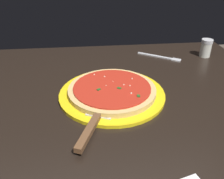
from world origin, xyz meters
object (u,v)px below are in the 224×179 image
(pizza, at_px, (112,89))
(parmesan_shaker, at_px, (206,48))
(pizza_server, at_px, (94,122))
(serving_plate, at_px, (112,94))
(fork, at_px, (161,57))

(pizza, relative_size, parmesan_shaker, 3.61)
(pizza_server, bearing_deg, serving_plate, 67.78)
(pizza, bearing_deg, pizza_server, -112.23)
(pizza, relative_size, fork, 1.63)
(pizza, xyz_separation_m, pizza_server, (-0.06, -0.15, -0.00))
(serving_plate, height_order, pizza_server, pizza_server)
(pizza_server, xyz_separation_m, fork, (0.30, 0.42, -0.01))
(pizza, xyz_separation_m, fork, (0.24, 0.28, -0.02))
(serving_plate, bearing_deg, pizza, -17.29)
(pizza_server, bearing_deg, pizza, 67.77)
(pizza, bearing_deg, fork, 49.07)
(pizza, distance_m, parmesan_shaker, 0.50)
(fork, xyz_separation_m, parmesan_shaker, (0.19, -0.00, 0.04))
(serving_plate, xyz_separation_m, pizza_server, (-0.06, -0.15, 0.01))
(serving_plate, xyz_separation_m, pizza, (0.00, -0.00, 0.01))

